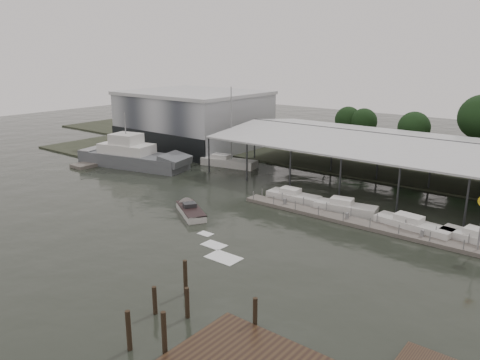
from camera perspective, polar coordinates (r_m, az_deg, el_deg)
The scene contains 14 objects.
ground at distance 52.02m, azimuth -6.20°, elevation -4.76°, with size 200.00×200.00×0.00m, color black.
land_strip_far at distance 85.79m, azimuth 13.90°, elevation 3.07°, with size 140.00×30.00×0.30m.
land_strip_west at distance 100.19m, azimuth -10.49°, elevation 5.02°, with size 20.00×40.00×0.30m.
storage_warehouse at distance 90.69m, azimuth -5.63°, elevation 7.44°, with size 24.50×20.50×10.50m.
covered_boat_shed at distance 65.94m, azimuth 22.48°, elevation 4.02°, with size 58.24×24.00×6.96m.
trawler_dock at distance 82.67m, azimuth -14.25°, elevation 2.69°, with size 3.00×18.00×0.50m.
floating_dock at distance 51.72m, azimuth 13.89°, elevation -5.03°, with size 28.00×2.00×1.40m.
grey_trawler at distance 76.49m, azimuth -12.87°, elevation 2.78°, with size 19.55×9.17×8.84m.
white_sailboat at distance 74.99m, azimuth -1.46°, elevation 2.19°, with size 9.50×4.35×12.79m.
speedboat_underway at distance 53.77m, azimuth -6.17°, elevation -3.63°, with size 16.09×10.50×2.00m.
moored_cruiser_0 at distance 57.75m, azimuth 6.49°, elevation -2.05°, with size 6.77×2.43×1.70m.
moored_cruiser_1 at distance 54.89m, azimuth 12.68°, elevation -3.29°, with size 7.28×3.36×1.70m.
moored_cruiser_2 at distance 51.35m, azimuth 20.29°, elevation -5.23°, with size 8.06×3.16×1.70m.
mooring_pilings at distance 32.90m, azimuth -7.46°, elevation -15.73°, with size 7.24×7.46×3.53m.
Camera 1 is at (34.60, -34.43, 17.98)m, focal length 35.00 mm.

